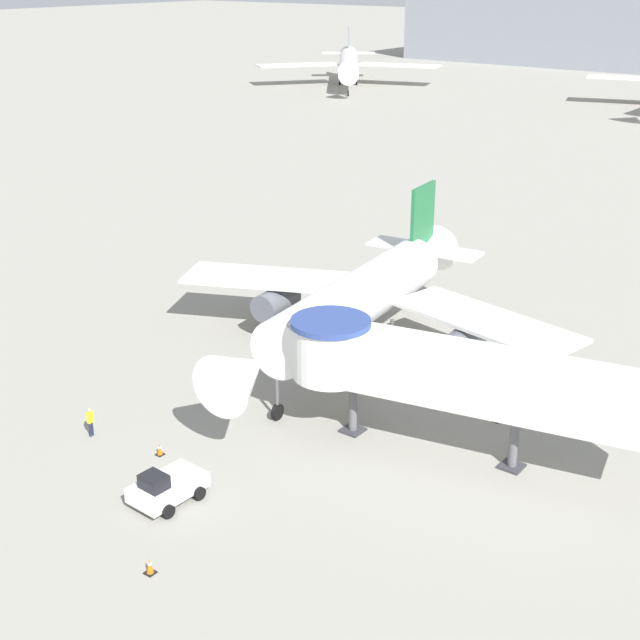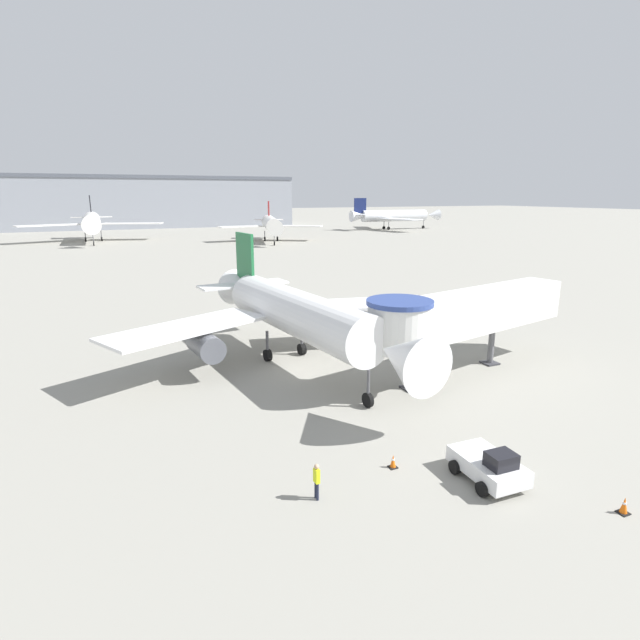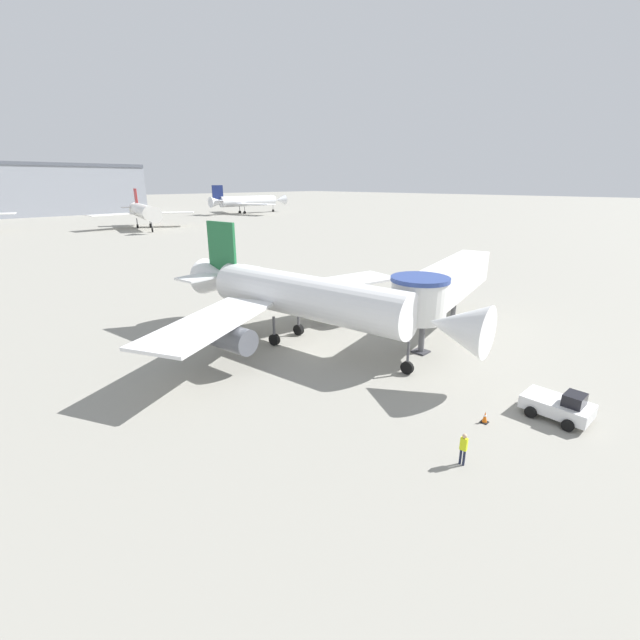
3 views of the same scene
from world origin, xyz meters
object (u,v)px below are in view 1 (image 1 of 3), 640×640
Objects in this scene: main_airplane at (360,300)px; ground_crew_marshaller at (90,420)px; pushback_tug_white at (166,487)px; traffic_cone_apron_front at (150,566)px; jet_bridge at (438,371)px; background_jet_gray_tail at (348,63)px; traffic_cone_starboard_wing at (497,416)px; traffic_cone_near_nose at (160,449)px.

main_airplane is 16.81× the size of ground_crew_marshaller.
pushback_tug_white is 4.93× the size of traffic_cone_apron_front.
jet_bridge is at bearing 75.06° from traffic_cone_apron_front.
background_jet_gray_tail reaches higher than ground_crew_marshaller.
traffic_cone_starboard_wing is at bearing 64.06° from jet_bridge.
background_jet_gray_tail is at bearing 115.39° from jet_bridge.
traffic_cone_starboard_wing is at bearing 75.27° from traffic_cone_apron_front.
jet_bridge reaches higher than ground_crew_marshaller.
jet_bridge is 13.97m from pushback_tug_white.
main_airplane is 11.38m from traffic_cone_starboard_wing.
main_airplane is 18.59m from pushback_tug_white.
jet_bridge reaches higher than traffic_cone_near_nose.
jet_bridge is 5.22× the size of pushback_tug_white.
jet_bridge is 11.30× the size of ground_crew_marshaller.
traffic_cone_near_nose is 0.02× the size of background_jet_gray_tail.
jet_bridge is 26.91× the size of traffic_cone_starboard_wing.
jet_bridge is 6.25m from traffic_cone_starboard_wing.
traffic_cone_starboard_wing is 0.96× the size of traffic_cone_apron_front.
jet_bridge is 0.55× the size of background_jet_gray_tail.
traffic_cone_apron_front is at bearing -49.00° from pushback_tug_white.
pushback_tug_white is at bearing -93.24° from background_jet_gray_tail.
traffic_cone_near_nose is (-3.28, 2.63, -0.42)m from pushback_tug_white.
main_airplane is at bearing 167.82° from traffic_cone_starboard_wing.
jet_bridge is 25.73× the size of traffic_cone_apron_front.
background_jet_gray_tail is (-70.55, 121.58, 3.54)m from ground_crew_marshaller.
traffic_cone_near_nose is at bearing 134.34° from traffic_cone_apron_front.
pushback_tug_white is at bearing 128.74° from traffic_cone_apron_front.
pushback_tug_white is at bearing -38.78° from traffic_cone_near_nose.
traffic_cone_apron_front is at bearing -122.32° from ground_crew_marshaller.
traffic_cone_apron_front reaches higher than traffic_cone_starboard_wing.
ground_crew_marshaller is (-10.73, 5.86, 0.59)m from traffic_cone_apron_front.
traffic_cone_apron_front is 151.21m from background_jet_gray_tail.
background_jet_gray_tail is at bearing 121.76° from traffic_cone_near_nose.
background_jet_gray_tail reaches higher than traffic_cone_apron_front.
pushback_tug_white is 7.72m from ground_crew_marshaller.
pushback_tug_white is at bearing -107.38° from ground_crew_marshaller.
background_jet_gray_tail is at bearing 122.53° from traffic_cone_apron_front.
traffic_cone_apron_front is (6.51, -6.66, 0.03)m from traffic_cone_near_nose.
traffic_cone_starboard_wing is 0.02× the size of background_jet_gray_tail.
main_airplane is 7.76× the size of pushback_tug_white.
background_jet_gray_tail is at bearing 26.44° from ground_crew_marshaller.
pushback_tug_white reaches higher than traffic_cone_starboard_wing.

